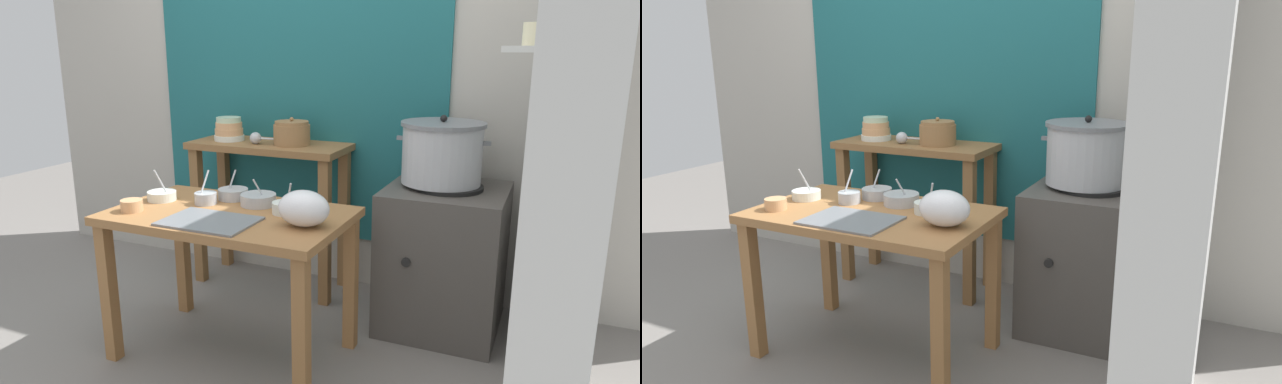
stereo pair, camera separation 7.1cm
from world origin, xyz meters
TOP-DOWN VIEW (x-y plane):
  - ground_plane at (0.00, 0.00)m, footprint 9.00×9.00m
  - wall_back at (0.08, 1.10)m, footprint 4.40×0.12m
  - wall_right at (1.40, 0.20)m, footprint 0.30×3.20m
  - prep_table at (0.01, 0.01)m, footprint 1.10×0.66m
  - back_shelf_table at (-0.22, 0.83)m, footprint 0.96×0.40m
  - stove_block at (0.88, 0.70)m, footprint 0.60×0.61m
  - steamer_pot at (0.84, 0.72)m, footprint 0.47×0.42m
  - clay_pot at (-0.07, 0.83)m, footprint 0.22×0.22m
  - bowl_stack_enamel at (-0.49, 0.82)m, footprint 0.18×0.18m
  - ladle at (-0.27, 0.77)m, footprint 0.26×0.07m
  - serving_tray at (0.02, -0.16)m, footprint 0.40×0.28m
  - plastic_bag at (0.42, -0.04)m, footprint 0.23×0.18m
  - prep_bowl_0 at (-0.41, -0.16)m, footprint 0.10×0.10m
  - prep_bowl_1 at (-0.09, 0.21)m, footprint 0.15×0.15m
  - prep_bowl_2 at (0.26, 0.09)m, footprint 0.12×0.12m
  - prep_bowl_3 at (-0.40, 0.05)m, footprint 0.14×0.14m
  - prep_bowl_4 at (0.08, 0.17)m, footprint 0.17×0.17m
  - prep_bowl_5 at (-0.17, 0.08)m, footprint 0.11×0.11m

SIDE VIEW (x-z plane):
  - ground_plane at x=0.00m, z-range 0.00..0.00m
  - stove_block at x=0.88m, z-range -0.01..0.77m
  - prep_table at x=0.01m, z-range 0.25..0.97m
  - back_shelf_table at x=-0.22m, z-range 0.23..1.13m
  - serving_tray at x=0.02m, z-range 0.72..0.73m
  - prep_bowl_3 at x=-0.40m, z-range 0.66..0.83m
  - prep_bowl_1 at x=-0.09m, z-range 0.68..0.82m
  - prep_bowl_2 at x=0.26m, z-range 0.68..0.82m
  - prep_bowl_0 at x=-0.41m, z-range 0.72..0.78m
  - prep_bowl_4 at x=0.08m, z-range 0.68..0.82m
  - prep_bowl_5 at x=-0.17m, z-range 0.67..0.83m
  - plastic_bag at x=0.42m, z-range 0.72..0.88m
  - ladle at x=-0.27m, z-range 0.90..0.97m
  - steamer_pot at x=0.84m, z-range 0.76..1.11m
  - bowl_stack_enamel at x=-0.49m, z-range 0.89..1.04m
  - clay_pot at x=-0.07m, z-range 0.89..1.05m
  - wall_right at x=1.40m, z-range 0.00..2.60m
  - wall_back at x=0.08m, z-range 0.00..2.60m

